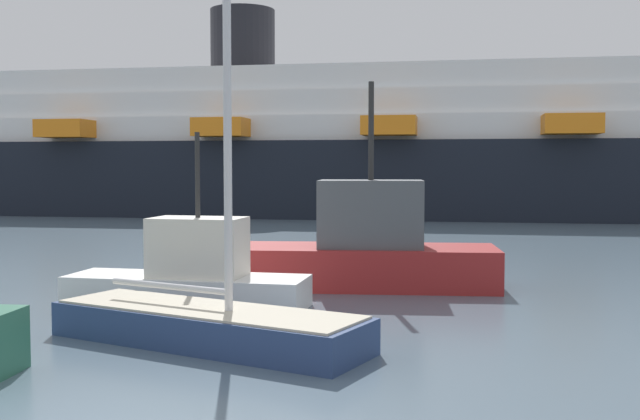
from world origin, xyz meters
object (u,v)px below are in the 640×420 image
Objects in this scene: fishing_boat_3 at (361,250)px; sailboat_3 at (207,319)px; fishing_boat_1 at (191,275)px; cruise_ship at (473,148)px.

sailboat_3 is at bearing -110.73° from fishing_boat_3.
cruise_ship is at bearing 79.53° from fishing_boat_1.
cruise_ship is (4.97, 36.19, 3.76)m from sailboat_3.
fishing_boat_1 is 0.06× the size of cruise_ship.
fishing_boat_3 is 0.09× the size of cruise_ship.
fishing_boat_1 is at bearing -101.85° from cruise_ship.
fishing_boat_3 is 29.71m from cruise_ship.
cruise_ship is at bearing 78.02° from fishing_boat_3.
sailboat_3 is 3.71m from fishing_boat_1.
fishing_boat_1 is 0.73× the size of fishing_boat_3.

